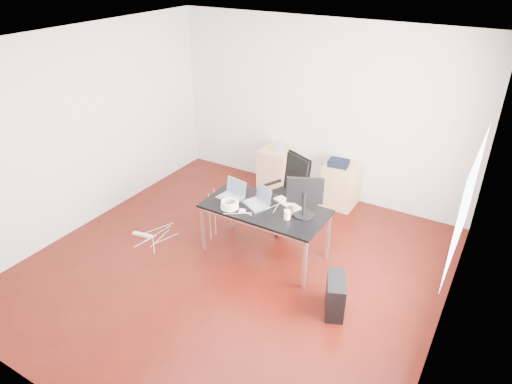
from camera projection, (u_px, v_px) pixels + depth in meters
The scene contains 18 objects.
room_shell at pixel (235, 170), 5.27m from camera, with size 5.00×5.00×5.00m.
desk at pixel (265, 211), 5.87m from camera, with size 1.60×0.80×0.73m.
office_chair at pixel (289, 189), 6.55m from camera, with size 0.64×0.65×1.08m.
filing_cabinet_left at pixel (276, 169), 7.74m from camera, with size 0.50×0.50×0.70m, color tan.
filing_cabinet_right at pixel (341, 185), 7.22m from camera, with size 0.50×0.50×0.70m, color tan.
pc_tower at pixel (335, 295), 5.14m from camera, with size 0.20×0.45×0.44m, color black.
wastebasket at pixel (321, 195), 7.36m from camera, with size 0.24×0.24×0.28m, color black.
power_strip at pixel (142, 235), 6.57m from camera, with size 0.30×0.06×0.04m, color white.
laptop_left at pixel (232, 194), 6.06m from camera, with size 0.37×0.30×0.23m.
laptop_right at pixel (258, 200), 5.90m from camera, with size 0.41×0.38×0.23m.
monitor at pixel (305, 195), 5.56m from camera, with size 0.43×0.26×0.51m.
keyboard at pixel (288, 204), 5.91m from camera, with size 0.44×0.14×0.02m, color white.
cup_white at pixel (287, 215), 5.58m from camera, with size 0.08×0.08×0.12m, color white.
cup_brown at pixel (291, 211), 5.68m from camera, with size 0.08×0.08×0.10m, color #53241C.
cable_coil at pixel (230, 205), 5.80m from camera, with size 0.24×0.24×0.11m.
power_adapter at pixel (242, 211), 5.75m from camera, with size 0.07×0.07×0.03m, color white.
speaker at pixel (279, 146), 7.47m from camera, with size 0.09×0.08×0.18m, color #9E9E9E.
navy_garment at pixel (339, 163), 7.00m from camera, with size 0.30×0.24×0.09m, color black.
Camera 1 is at (2.68, -3.95, 3.70)m, focal length 32.00 mm.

